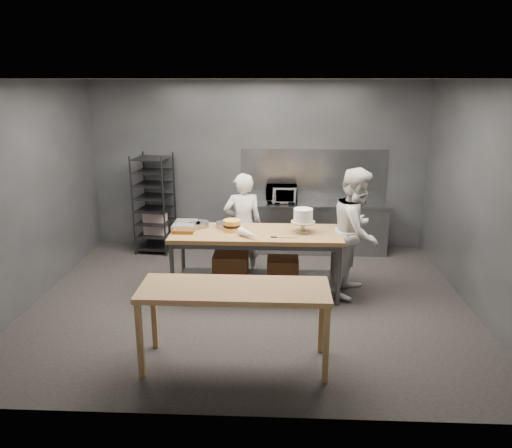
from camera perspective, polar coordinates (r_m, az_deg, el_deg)
The scene contains 16 objects.
ground at distance 7.09m, azimuth -0.64°, elevation -8.77°, with size 6.00×6.00×0.00m, color black.
back_wall at distance 9.05m, azimuth 0.25°, elevation 6.70°, with size 6.00×0.04×3.00m, color #4C4F54.
work_table at distance 7.17m, azimuth -0.14°, elevation -3.52°, with size 2.40×0.90×0.92m.
near_counter at distance 5.30m, azimuth -2.50°, elevation -8.10°, with size 2.00×0.70×0.90m.
back_counter at distance 8.99m, azimuth 6.54°, elevation -0.34°, with size 2.60×0.60×0.90m.
splashback_panel at distance 9.07m, azimuth 6.60°, elevation 5.66°, with size 2.60×0.02×0.90m, color slate.
speed_rack at distance 9.06m, azimuth -11.54°, elevation 2.22°, with size 0.67×0.71×1.75m.
chef_behind at distance 7.76m, azimuth -1.50°, elevation -0.10°, with size 0.60×0.39×1.63m, color silver.
chef_right at distance 7.20m, azimuth 11.38°, elevation -0.89°, with size 0.89×0.69×1.83m, color silver.
microwave at distance 8.81m, azimuth 2.94°, elevation 3.44°, with size 0.54×0.37×0.30m, color black.
frosted_cake_stand at distance 7.00m, azimuth 5.41°, elevation 0.79°, with size 0.34×0.34×0.34m.
layer_cake at distance 7.08m, azimuth -2.78°, elevation -0.17°, with size 0.24×0.24×0.16m.
cake_pans at distance 7.29m, azimuth -5.92°, elevation -0.09°, with size 0.76×0.35×0.07m.
piping_bag at distance 6.75m, azimuth -0.77°, elevation -1.16°, with size 0.12×0.12×0.38m, color white.
offset_spatula at distance 6.80m, azimuth 2.79°, elevation -1.54°, with size 0.37×0.02×0.02m.
pastry_clamshells at distance 7.19m, azimuth -8.14°, elevation -0.26°, with size 0.31×0.45×0.11m.
Camera 1 is at (0.38, -6.42, 2.99)m, focal length 35.00 mm.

